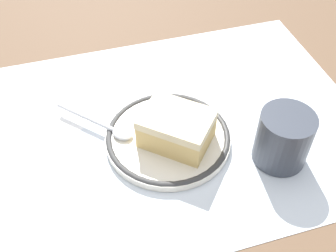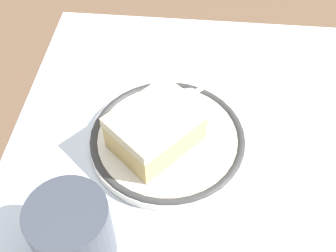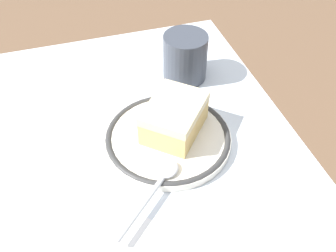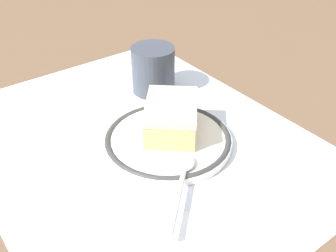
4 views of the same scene
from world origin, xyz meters
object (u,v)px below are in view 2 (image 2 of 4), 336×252
object	(u,v)px
plate	(168,139)
napkin	(248,66)
spoon	(204,87)
cup	(74,235)
cake_slice	(156,128)

from	to	relation	value
plate	napkin	size ratio (longest dim) A/B	1.75
spoon	plate	bearing A→B (deg)	-25.10
cup	plate	bearing A→B (deg)	152.39
plate	spoon	world-z (taller)	spoon
spoon	napkin	xyz separation A→B (m)	(-0.06, 0.06, -0.01)
plate	cup	world-z (taller)	cup
plate	cake_slice	bearing A→B (deg)	-54.44
plate	cup	size ratio (longest dim) A/B	2.30
cake_slice	plate	bearing A→B (deg)	125.56
cake_slice	napkin	xyz separation A→B (m)	(-0.15, 0.11, -0.04)
spoon	cup	world-z (taller)	cup
napkin	plate	bearing A→B (deg)	-34.22
plate	napkin	distance (m)	0.18
plate	spoon	xyz separation A→B (m)	(-0.08, 0.04, 0.01)
plate	cake_slice	xyz separation A→B (m)	(0.01, -0.01, 0.03)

